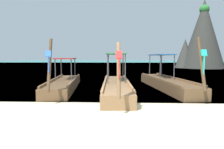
# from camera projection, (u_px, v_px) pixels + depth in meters

# --- Properties ---
(ground) EXTENTS (120.00, 120.00, 0.00)m
(ground) POSITION_uv_depth(u_px,v_px,m) (108.00, 113.00, 6.08)
(ground) COLOR beige
(sea_water) EXTENTS (120.00, 120.00, 0.00)m
(sea_water) POSITION_uv_depth(u_px,v_px,m) (118.00, 62.00, 67.14)
(sea_water) COLOR teal
(sea_water) RESTS_ON ground
(longtail_boat_blue_ribbon) EXTENTS (1.99, 6.71, 2.53)m
(longtail_boat_blue_ribbon) POSITION_uv_depth(u_px,v_px,m) (64.00, 84.00, 10.58)
(longtail_boat_blue_ribbon) COLOR brown
(longtail_boat_blue_ribbon) RESTS_ON ground
(longtail_boat_red_ribbon) EXTENTS (1.47, 7.00, 2.28)m
(longtail_boat_red_ribbon) POSITION_uv_depth(u_px,v_px,m) (116.00, 86.00, 9.46)
(longtail_boat_red_ribbon) COLOR olive
(longtail_boat_red_ribbon) RESTS_ON ground
(longtail_boat_turquoise_ribbon) EXTENTS (2.03, 7.25, 2.57)m
(longtail_boat_turquoise_ribbon) POSITION_uv_depth(u_px,v_px,m) (166.00, 83.00, 10.75)
(longtail_boat_turquoise_ribbon) COLOR brown
(longtail_boat_turquoise_ribbon) RESTS_ON ground
(karst_rock) EXTENTS (7.65, 6.76, 11.21)m
(karst_rock) POSITION_uv_depth(u_px,v_px,m) (202.00, 36.00, 31.11)
(karst_rock) COLOR #383833
(karst_rock) RESTS_ON ground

